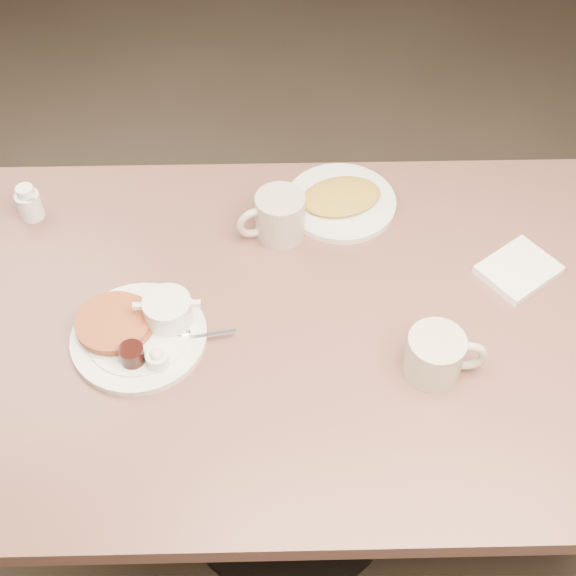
{
  "coord_description": "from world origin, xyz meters",
  "views": [
    {
      "loc": [
        -0.02,
        -0.91,
        1.93
      ],
      "look_at": [
        0.0,
        0.02,
        0.82
      ],
      "focal_mm": 48.57,
      "sensor_mm": 36.0,
      "label": 1
    }
  ],
  "objects_px": {
    "coffee_mug_near": "(437,355)",
    "diner_table": "(288,369)",
    "main_plate": "(141,329)",
    "creamer_right": "(29,203)",
    "coffee_mug_far": "(278,216)",
    "hash_plate": "(341,200)"
  },
  "relations": [
    {
      "from": "coffee_mug_far",
      "to": "creamer_right",
      "type": "xyz_separation_m",
      "value": [
        -0.52,
        0.07,
        -0.01
      ]
    },
    {
      "from": "coffee_mug_near",
      "to": "coffee_mug_far",
      "type": "distance_m",
      "value": 0.45
    },
    {
      "from": "main_plate",
      "to": "coffee_mug_near",
      "type": "height_order",
      "value": "coffee_mug_near"
    },
    {
      "from": "main_plate",
      "to": "coffee_mug_far",
      "type": "distance_m",
      "value": 0.37
    },
    {
      "from": "creamer_right",
      "to": "hash_plate",
      "type": "bearing_deg",
      "value": 1.55
    },
    {
      "from": "main_plate",
      "to": "hash_plate",
      "type": "height_order",
      "value": "main_plate"
    },
    {
      "from": "main_plate",
      "to": "creamer_right",
      "type": "bearing_deg",
      "value": 129.17
    },
    {
      "from": "coffee_mug_far",
      "to": "diner_table",
      "type": "bearing_deg",
      "value": -86.04
    },
    {
      "from": "main_plate",
      "to": "coffee_mug_near",
      "type": "distance_m",
      "value": 0.54
    },
    {
      "from": "coffee_mug_far",
      "to": "hash_plate",
      "type": "xyz_separation_m",
      "value": [
        0.14,
        0.08,
        -0.04
      ]
    },
    {
      "from": "coffee_mug_far",
      "to": "hash_plate",
      "type": "distance_m",
      "value": 0.16
    },
    {
      "from": "diner_table",
      "to": "main_plate",
      "type": "bearing_deg",
      "value": -173.15
    },
    {
      "from": "coffee_mug_far",
      "to": "hash_plate",
      "type": "relative_size",
      "value": 0.53
    },
    {
      "from": "diner_table",
      "to": "coffee_mug_near",
      "type": "distance_m",
      "value": 0.36
    },
    {
      "from": "coffee_mug_near",
      "to": "creamer_right",
      "type": "relative_size",
      "value": 1.86
    },
    {
      "from": "coffee_mug_near",
      "to": "creamer_right",
      "type": "bearing_deg",
      "value": 152.67
    },
    {
      "from": "coffee_mug_near",
      "to": "diner_table",
      "type": "bearing_deg",
      "value": 155.21
    },
    {
      "from": "diner_table",
      "to": "coffee_mug_far",
      "type": "distance_m",
      "value": 0.32
    },
    {
      "from": "main_plate",
      "to": "creamer_right",
      "type": "relative_size",
      "value": 3.91
    },
    {
      "from": "coffee_mug_near",
      "to": "coffee_mug_far",
      "type": "bearing_deg",
      "value": 128.42
    },
    {
      "from": "main_plate",
      "to": "coffee_mug_near",
      "type": "bearing_deg",
      "value": -9.28
    },
    {
      "from": "coffee_mug_far",
      "to": "creamer_right",
      "type": "relative_size",
      "value": 1.96
    }
  ]
}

